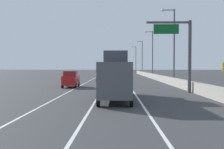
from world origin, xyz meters
The scene contains 14 objects.
ground_plane centered at (0.00, 64.00, 0.00)m, with size 320.00×320.00×0.00m, color #38383A.
lane_stripe_left centered at (-5.50, 55.00, 0.00)m, with size 0.16×130.00×0.00m, color silver.
lane_stripe_center centered at (-2.00, 55.00, 0.00)m, with size 0.16×130.00×0.00m, color silver.
lane_stripe_right centered at (1.50, 55.00, 0.00)m, with size 0.16×130.00×0.00m, color silver.
jersey_barrier_right centered at (7.86, 40.00, 0.55)m, with size 0.60×120.00×1.10m, color #9E998E.
overhead_sign_gantry centered at (6.52, 24.25, 4.73)m, with size 4.68×0.36×7.50m.
lamp_post_right_second centered at (8.44, 37.99, 6.65)m, with size 2.14×0.44×11.75m.
lamp_post_right_third centered at (8.57, 63.29, 6.65)m, with size 2.14×0.44×11.75m.
lamp_post_right_fourth centered at (8.43, 88.59, 6.65)m, with size 2.14×0.44×11.75m.
lamp_post_right_fifth centered at (8.08, 113.89, 6.65)m, with size 2.14×0.44×11.75m.
car_red_0 centered at (-6.36, 31.19, 1.07)m, with size 1.93×4.11×2.15m.
car_white_1 centered at (-3.37, 47.59, 1.05)m, with size 1.94×4.46×2.12m.
car_yellow_2 centered at (-0.37, 92.97, 0.97)m, with size 1.90×4.30×1.94m.
box_truck centered at (-0.43, 18.80, 1.88)m, with size 2.52×9.46×4.12m.
Camera 1 is at (-0.33, -2.95, 2.72)m, focal length 41.79 mm.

